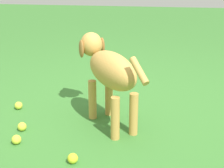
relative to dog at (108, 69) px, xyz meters
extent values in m
plane|color=#38722D|center=(0.08, 0.10, -0.43)|extent=(14.00, 14.00, 0.00)
ellipsoid|color=#C69347|center=(0.03, -0.05, 0.01)|extent=(0.53, 0.61, 0.26)
cylinder|color=#C69347|center=(-0.14, 0.07, -0.28)|extent=(0.06, 0.06, 0.32)
cylinder|color=#C69347|center=(-0.02, 0.15, -0.28)|extent=(0.06, 0.06, 0.32)
cylinder|color=#C69347|center=(0.09, -0.24, -0.28)|extent=(0.06, 0.06, 0.32)
cylinder|color=#C69347|center=(0.20, -0.16, -0.28)|extent=(0.06, 0.06, 0.32)
ellipsoid|color=#C69347|center=(-0.17, 0.24, 0.13)|extent=(0.25, 0.26, 0.19)
ellipsoid|color=olive|center=(-0.22, 0.31, 0.10)|extent=(0.15, 0.16, 0.08)
sphere|color=black|center=(-0.26, 0.36, 0.10)|extent=(0.03, 0.03, 0.03)
ellipsoid|color=olive|center=(-0.24, 0.18, 0.10)|extent=(0.07, 0.07, 0.14)
ellipsoid|color=olive|center=(-0.09, 0.28, 0.10)|extent=(0.07, 0.07, 0.14)
cylinder|color=#C69347|center=(0.25, -0.34, 0.11)|extent=(0.15, 0.18, 0.15)
sphere|color=#D1D338|center=(-0.62, -0.22, -0.40)|extent=(0.07, 0.07, 0.07)
sphere|color=yellow|center=(-0.58, -0.41, -0.40)|extent=(0.07, 0.07, 0.07)
sphere|color=#D1D23A|center=(-0.79, 0.15, -0.40)|extent=(0.07, 0.07, 0.07)
sphere|color=yellow|center=(-0.14, -0.59, -0.40)|extent=(0.07, 0.07, 0.07)
camera|label=1|loc=(0.36, -2.36, 0.76)|focal=54.41mm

